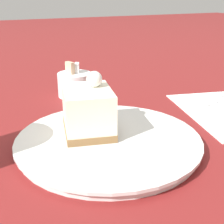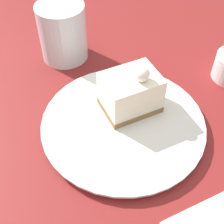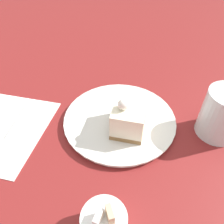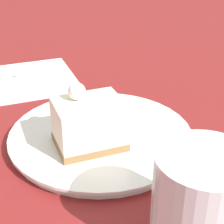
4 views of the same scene
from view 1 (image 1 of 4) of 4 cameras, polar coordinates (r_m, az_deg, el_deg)
The scene contains 5 objects.
ground_plane at distance 0.37m, azimuth -3.30°, elevation -9.71°, with size 4.00×4.00×0.00m, color maroon.
plate at distance 0.41m, azimuth -0.65°, elevation -5.30°, with size 0.24×0.24×0.01m.
cake_slice at distance 0.41m, azimuth -4.39°, elevation 0.33°, with size 0.08×0.09×0.08m.
fork at distance 0.56m, azimuth 18.95°, elevation 0.89°, with size 0.04×0.17×0.00m.
sugar_bowl at distance 0.60m, azimuth -6.82°, elevation 5.11°, with size 0.06×0.06×0.07m.
Camera 1 is at (-0.11, -0.30, 0.19)m, focal length 50.00 mm.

